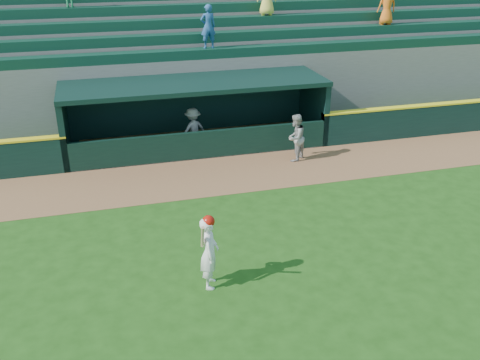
# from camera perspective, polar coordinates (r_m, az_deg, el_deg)

# --- Properties ---
(ground) EXTENTS (120.00, 120.00, 0.00)m
(ground) POSITION_cam_1_polar(r_m,az_deg,el_deg) (13.28, 1.84, -7.89)
(ground) COLOR #1D4711
(ground) RESTS_ON ground
(warning_track) EXTENTS (40.00, 3.00, 0.01)m
(warning_track) POSITION_cam_1_polar(r_m,az_deg,el_deg) (17.47, -2.86, 0.46)
(warning_track) COLOR brown
(warning_track) RESTS_ON ground
(dugout_player_front) EXTENTS (1.02, 1.01, 1.66)m
(dugout_player_front) POSITION_cam_1_polar(r_m,az_deg,el_deg) (18.51, 5.93, 4.51)
(dugout_player_front) COLOR #989893
(dugout_player_front) RESTS_ON ground
(dugout_player_inside) EXTENTS (1.17, 0.93, 1.58)m
(dugout_player_inside) POSITION_cam_1_polar(r_m,az_deg,el_deg) (19.41, -5.04, 5.39)
(dugout_player_inside) COLOR #9D9C97
(dugout_player_inside) RESTS_ON ground
(dugout) EXTENTS (9.40, 2.80, 2.46)m
(dugout) POSITION_cam_1_polar(r_m,az_deg,el_deg) (19.86, -4.94, 7.55)
(dugout) COLOR slate
(dugout) RESTS_ON ground
(stands) EXTENTS (34.50, 6.25, 7.46)m
(stands) POSITION_cam_1_polar(r_m,az_deg,el_deg) (23.98, -7.19, 12.97)
(stands) COLOR slate
(stands) RESTS_ON ground
(batter_at_plate) EXTENTS (0.54, 0.83, 1.77)m
(batter_at_plate) POSITION_cam_1_polar(r_m,az_deg,el_deg) (11.74, -3.30, -7.59)
(batter_at_plate) COLOR white
(batter_at_plate) RESTS_ON ground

